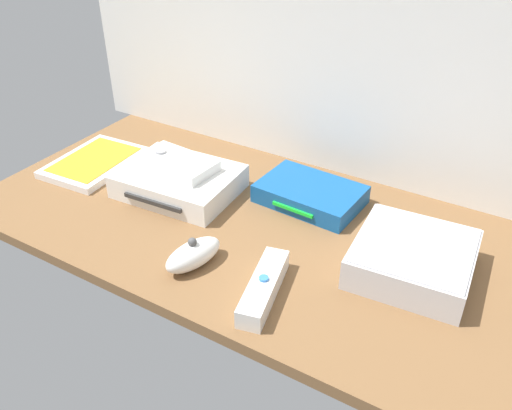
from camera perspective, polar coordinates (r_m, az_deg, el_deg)
ground_plane at (r=93.25cm, az=0.00°, el=-2.57°), size 100.00×48.00×2.00cm
back_wall at (r=99.94cm, az=7.79°, el=20.48°), size 110.00×1.20×64.00cm
game_console at (r=101.59cm, az=-8.10°, el=2.49°), size 21.98×17.52×4.40cm
mini_computer at (r=84.41cm, az=16.19°, el=-5.42°), size 18.26×18.26×5.30cm
game_case at (r=114.77cm, az=-16.64°, el=4.34°), size 14.73×19.79×1.56cm
network_router at (r=98.17cm, az=5.73°, el=1.16°), size 18.69×13.16×3.40cm
remote_wand at (r=77.90cm, az=0.81°, el=-8.67°), size 6.93×15.23×3.40cm
remote_nunchuk at (r=83.35cm, az=-6.62°, el=-5.20°), size 6.74×10.78×5.10cm
remote_classic_pad at (r=101.06cm, az=-8.32°, el=4.39°), size 15.00×9.14×2.40cm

